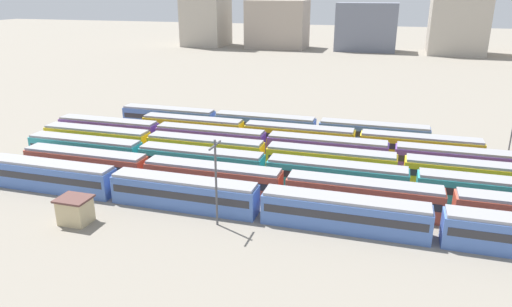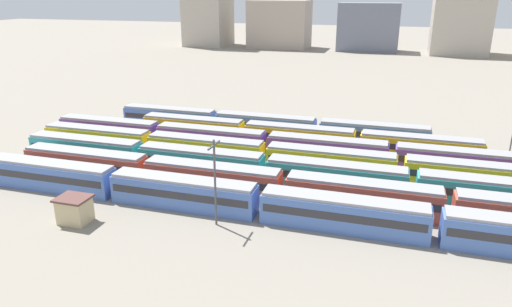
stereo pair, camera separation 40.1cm
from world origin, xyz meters
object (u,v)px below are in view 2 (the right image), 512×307
train_track_4 (327,150)px  signal_hut (75,209)px  train_track_1 (362,196)px  catenary_pole_0 (215,179)px  train_track_2 (336,176)px  train_track_6 (265,125)px  train_track_3 (400,169)px  train_track_5 (299,137)px  train_track_0 (343,213)px

train_track_4 → signal_hut: (-23.87, -27.86, -0.35)m
train_track_1 → catenary_pole_0: 17.58m
train_track_2 → train_track_4: 10.76m
train_track_2 → train_track_6: size_ratio=1.68×
catenary_pole_0 → signal_hut: size_ratio=2.75×
train_track_3 → catenary_pole_0: 27.04m
train_track_4 → train_track_6: bearing=140.5°
train_track_4 → signal_hut: bearing=-130.6°
train_track_4 → train_track_5: same height
train_track_4 → train_track_5: 7.48m
train_track_2 → train_track_5: (-8.14, 15.60, -0.00)m
train_track_4 → train_track_0: bearing=-76.5°
train_track_2 → catenary_pole_0: bearing=-130.1°
train_track_2 → train_track_4: bearing=104.9°
train_track_5 → catenary_pole_0: bearing=-96.2°
train_track_0 → train_track_5: same height
train_track_3 → catenary_pole_0: bearing=-136.0°
train_track_5 → train_track_3: bearing=-32.8°
train_track_3 → train_track_2: bearing=-146.9°
catenary_pole_0 → signal_hut: (-15.32, -4.04, -3.95)m
train_track_2 → catenary_pole_0: size_ratio=9.45×
train_track_2 → train_track_4: size_ratio=1.00×
train_track_0 → catenary_pole_0: catenary_pole_0 is taller
train_track_1 → train_track_3: size_ratio=0.83×
train_track_3 → train_track_4: bearing=154.2°
signal_hut → train_track_6: bearing=73.6°
train_track_1 → train_track_6: (-19.19, 26.00, -0.00)m
train_track_0 → train_track_6: bearing=119.4°
signal_hut → train_track_5: bearing=60.8°
train_track_4 → train_track_3: bearing=-25.8°
train_track_1 → train_track_2: bearing=126.2°
train_track_3 → train_track_6: bearing=146.3°
train_track_1 → train_track_5: bearing=119.9°
train_track_3 → train_track_0: bearing=-110.2°
train_track_2 → signal_hut: (-26.64, -17.46, -0.35)m
train_track_6 → catenary_pole_0: bearing=-83.2°
train_track_2 → train_track_3: size_ratio=0.83×
train_track_2 → train_track_3: (7.97, 5.20, 0.00)m
train_track_4 → train_track_5: (-5.38, 5.20, -0.00)m
train_track_1 → train_track_2: size_ratio=1.00×
train_track_0 → train_track_1: size_ratio=1.00×
train_track_5 → train_track_0: bearing=-68.2°
train_track_1 → catenary_pole_0: bearing=-151.5°
train_track_0 → train_track_6: size_ratio=1.68×
train_track_6 → catenary_pole_0: (4.06, -34.21, 3.59)m
train_track_0 → train_track_4: (-5.00, 20.80, 0.00)m
train_track_2 → signal_hut: 31.85m
train_track_2 → train_track_6: same height
train_track_1 → train_track_0: bearing=-106.8°
train_track_5 → signal_hut: size_ratio=15.50×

